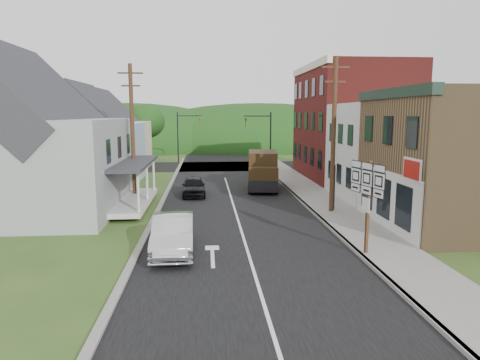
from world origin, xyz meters
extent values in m
plane|color=#2D4719|center=(0.00, 0.00, 0.00)|extent=(120.00, 120.00, 0.00)
cube|color=black|center=(0.00, 10.00, 0.00)|extent=(9.00, 90.00, 0.02)
cube|color=black|center=(0.00, 27.00, 0.00)|extent=(60.00, 9.00, 0.02)
cube|color=slate|center=(5.90, 8.00, 0.07)|extent=(2.80, 55.00, 0.15)
cube|color=slate|center=(4.55, 8.00, 0.07)|extent=(0.20, 55.00, 0.15)
cube|color=slate|center=(-4.65, 8.00, 0.06)|extent=(0.30, 55.00, 0.12)
cube|color=brown|center=(11.30, 0.00, 3.50)|extent=(8.00, 8.00, 7.00)
cube|color=silver|center=(11.30, 7.50, 3.25)|extent=(8.00, 7.00, 6.50)
cube|color=maroon|center=(11.30, 17.00, 5.00)|extent=(8.00, 12.00, 10.00)
cube|color=gray|center=(-12.00, 6.00, 2.75)|extent=(10.00, 12.00, 5.50)
cube|color=#9CB5D5|center=(-11.00, 17.00, 2.50)|extent=(7.00, 8.00, 5.00)
cube|color=beige|center=(-11.50, 26.00, 2.50)|extent=(7.00, 8.00, 5.00)
cylinder|color=#472D19|center=(5.60, 3.50, 4.50)|extent=(0.26, 0.26, 9.00)
cube|color=#472D19|center=(5.60, 3.50, 8.40)|extent=(1.60, 0.10, 0.10)
cube|color=#472D19|center=(5.60, 3.50, 7.60)|extent=(1.20, 0.10, 0.10)
cylinder|color=#472D19|center=(-6.50, 8.00, 4.50)|extent=(0.26, 0.26, 9.00)
cube|color=#472D19|center=(-6.50, 8.00, 8.40)|extent=(1.60, 0.10, 0.10)
cube|color=#472D19|center=(-6.50, 8.00, 7.60)|extent=(1.20, 0.10, 0.10)
cylinder|color=black|center=(5.00, 23.50, 3.00)|extent=(0.14, 0.14, 6.00)
cylinder|color=black|center=(3.60, 23.50, 5.60)|extent=(2.80, 0.10, 0.10)
imported|color=olive|center=(2.40, 23.50, 4.90)|extent=(0.16, 0.20, 1.00)
cylinder|color=black|center=(-5.00, 30.50, 3.00)|extent=(0.14, 0.14, 6.00)
cylinder|color=black|center=(-3.60, 30.50, 5.60)|extent=(2.80, 0.10, 0.10)
imported|color=olive|center=(-2.40, 30.50, 4.90)|extent=(0.16, 0.20, 1.00)
cylinder|color=#382616|center=(-19.00, 20.00, 2.38)|extent=(0.36, 0.36, 4.76)
ellipsoid|color=#1B3810|center=(-19.00, 20.00, 5.95)|extent=(5.80, 5.80, 4.93)
cylinder|color=#382616|center=(-9.00, 32.00, 1.96)|extent=(0.36, 0.36, 3.92)
ellipsoid|color=#1B3810|center=(-9.00, 32.00, 4.90)|extent=(4.80, 4.80, 4.08)
ellipsoid|color=#1B3810|center=(0.00, 55.00, 0.00)|extent=(90.00, 30.00, 16.00)
imported|color=silver|center=(-3.13, -3.01, 0.79)|extent=(1.81, 4.83, 1.57)
imported|color=black|center=(-2.62, 9.65, 0.68)|extent=(1.74, 4.04, 1.36)
cube|color=black|center=(2.67, 12.21, 1.61)|extent=(2.53, 4.25, 2.67)
cube|color=black|center=(2.41, 9.83, 1.15)|extent=(2.26, 1.69, 1.75)
cube|color=black|center=(2.43, 10.02, 1.88)|extent=(2.04, 1.30, 0.05)
cube|color=black|center=(2.33, 9.06, 0.69)|extent=(2.03, 0.35, 0.83)
cylinder|color=black|center=(1.46, 10.03, 0.41)|extent=(0.34, 0.85, 0.83)
cylinder|color=black|center=(3.38, 9.82, 0.41)|extent=(0.34, 0.85, 0.83)
cylinder|color=black|center=(1.86, 13.68, 0.41)|extent=(0.34, 0.85, 0.83)
cylinder|color=black|center=(3.77, 13.48, 0.41)|extent=(0.34, 0.85, 0.83)
cube|color=#472D19|center=(4.80, -4.14, 2.05)|extent=(0.15, 0.15, 3.81)
cube|color=black|center=(4.74, -4.16, 3.25)|extent=(0.58, 2.12, 0.09)
cube|color=silver|center=(4.88, -4.91, 3.74)|extent=(0.17, 0.59, 0.24)
cube|color=silver|center=(4.88, -4.91, 3.25)|extent=(0.18, 0.64, 0.60)
cube|color=silver|center=(4.88, -4.91, 2.76)|extent=(0.17, 0.59, 0.30)
cube|color=silver|center=(4.69, -4.17, 3.74)|extent=(0.17, 0.59, 0.24)
cube|color=silver|center=(4.69, -4.17, 3.25)|extent=(0.18, 0.64, 0.60)
cube|color=silver|center=(4.69, -4.17, 2.76)|extent=(0.17, 0.59, 0.30)
cube|color=silver|center=(4.51, -3.43, 3.74)|extent=(0.17, 0.59, 0.24)
cube|color=silver|center=(4.51, -3.43, 3.25)|extent=(0.18, 0.64, 0.60)
cube|color=silver|center=(4.51, -3.43, 2.76)|extent=(0.17, 0.59, 0.30)
cube|color=silver|center=(4.69, -4.17, 2.16)|extent=(0.14, 0.48, 0.60)
cylinder|color=black|center=(5.86, 3.83, 1.49)|extent=(0.08, 0.08, 2.69)
cube|color=black|center=(5.79, 3.83, 2.61)|extent=(0.21, 0.77, 0.79)
cube|color=yellow|center=(5.80, 3.83, 2.61)|extent=(0.20, 0.70, 0.71)
camera|label=1|loc=(-1.72, -20.60, 5.79)|focal=32.00mm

